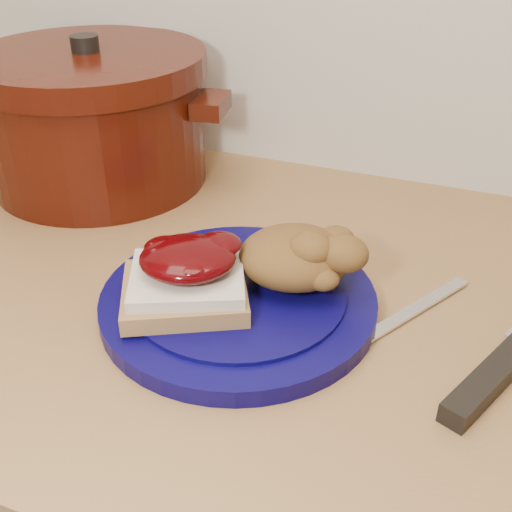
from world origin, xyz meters
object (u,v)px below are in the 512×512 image
(butter_knife, at_px, (409,313))
(plate, at_px, (238,302))
(dutch_oven, at_px, (95,117))
(pepper_grinder, at_px, (16,117))

(butter_knife, bearing_deg, plate, 136.93)
(butter_knife, bearing_deg, dutch_oven, 99.54)
(plate, height_order, dutch_oven, dutch_oven)
(plate, xyz_separation_m, dutch_oven, (-0.28, 0.20, 0.08))
(butter_knife, distance_m, pepper_grinder, 0.58)
(butter_knife, xyz_separation_m, pepper_grinder, (-0.56, 0.16, 0.07))
(dutch_oven, distance_m, pepper_grinder, 0.13)
(plate, bearing_deg, dutch_oven, 144.00)
(plate, bearing_deg, pepper_grinder, 153.36)
(plate, bearing_deg, butter_knife, 17.64)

